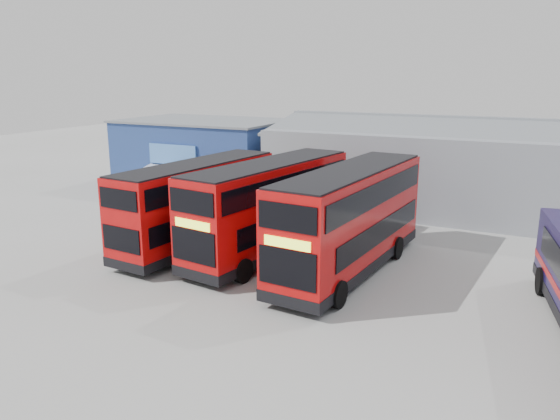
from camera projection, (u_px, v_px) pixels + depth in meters
The scene contains 7 objects.
ground_plane at pixel (251, 302), 21.03m from camera, with size 120.00×120.00×0.00m, color gray.
office_block at pixel (205, 153), 42.04m from camera, with size 12.30×8.32×5.12m.
maintenance_shed at pixel (515, 170), 34.37m from camera, with size 30.50×12.00×5.89m.
double_decker_left at pixel (198, 206), 27.21m from camera, with size 3.32×10.39×4.32m.
double_decker_centre at pixel (270, 209), 26.06m from camera, with size 4.02×10.93×4.52m.
double_decker_right at pixel (350, 221), 23.72m from camera, with size 3.52×11.12×4.63m.
panel_van at pixel (158, 182), 38.00m from camera, with size 3.80×5.37×2.19m.
Camera 1 is at (9.63, -17.02, 8.59)m, focal length 35.00 mm.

